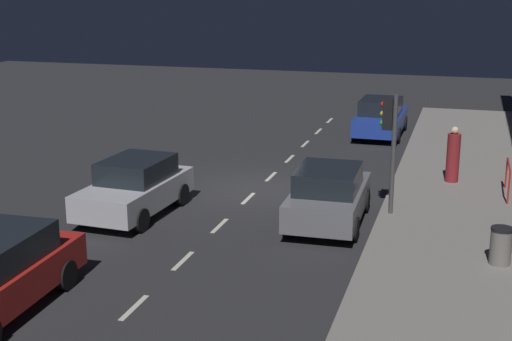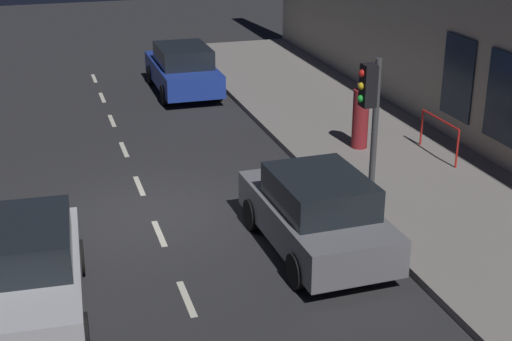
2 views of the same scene
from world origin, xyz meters
name	(u,v)px [view 2 (image 2 of 2)]	position (x,y,z in m)	size (l,w,h in m)	color
ground_plane	(151,214)	(0.00, 0.00, 0.00)	(60.00, 60.00, 0.00)	#28282B
sidewalk	(414,178)	(6.25, 0.00, 0.07)	(4.50, 32.00, 0.15)	gray
lane_centre_line	(159,233)	(0.00, -1.00, 0.00)	(0.12, 27.20, 0.01)	beige
traffic_light	(370,107)	(4.18, -1.66, 2.46)	(0.47, 0.32, 3.28)	#424244
parked_car_0	(23,272)	(-2.58, -3.32, 0.79)	(2.07, 4.07, 1.58)	#B7B7BC
parked_car_2	(316,213)	(2.74, -2.58, 0.79)	(1.99, 4.01, 1.58)	slate
parked_car_3	(183,69)	(2.68, 9.26, 0.79)	(1.95, 4.36, 1.58)	#1E389E
pedestrian_0	(360,117)	(5.81, 2.16, 0.96)	(0.56, 0.56, 1.78)	maroon
red_railing	(440,129)	(7.43, 1.00, 0.85)	(0.05, 1.78, 0.97)	red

